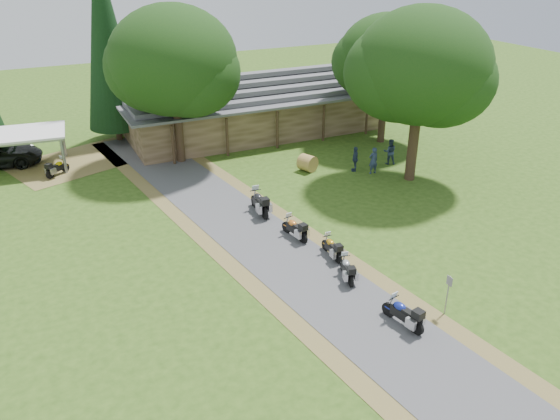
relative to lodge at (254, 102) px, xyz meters
name	(u,v)px	position (x,y,z in m)	size (l,w,h in m)	color
ground	(345,305)	(-6.00, -24.00, -2.45)	(120.00, 120.00, 0.00)	#2E4C15
driveway	(292,264)	(-6.50, -20.00, -2.45)	(46.00, 46.00, 0.00)	#4F4F51
lodge	(254,102)	(0.00, 0.00, 0.00)	(21.40, 9.40, 4.90)	brown
carport	(21,151)	(-17.60, -0.98, -1.14)	(6.03, 4.02, 2.61)	white
motorcycle_row_a	(403,312)	(-4.61, -26.13, -1.81)	(1.86, 0.61, 1.27)	navy
motorcycle_row_b	(347,268)	(-4.82, -22.24, -1.88)	(1.67, 0.54, 1.14)	#A1A4A8
motorcycle_row_c	(332,247)	(-4.45, -20.23, -1.88)	(1.67, 0.55, 1.14)	#C48715
motorcycle_row_d	(295,227)	(-5.22, -17.70, -1.83)	(1.81, 0.59, 1.24)	orange
motorcycle_row_e	(259,201)	(-5.71, -14.22, -1.72)	(2.14, 0.70, 1.47)	black
motorcycle_carport_a	(57,167)	(-15.59, -3.13, -1.86)	(1.72, 0.56, 1.18)	#D4BD07
person_a	(373,158)	(3.61, -11.93, -1.37)	(0.61, 0.44, 2.16)	navy
person_b	(390,149)	(5.66, -10.94, -1.38)	(0.61, 0.44, 2.14)	navy
person_c	(355,157)	(2.76, -11.01, -1.44)	(0.58, 0.41, 2.02)	navy
hay_bale	(308,163)	(-0.14, -9.61, -1.89)	(1.12, 1.12, 1.03)	olive
sign_post	(447,295)	(-2.53, -26.30, -1.52)	(0.33, 0.06, 1.86)	gray
oak_lodge_left	(175,81)	(-7.41, -4.14, 3.25)	(8.52, 8.52, 11.41)	#113510
oak_lodge_right	(386,74)	(7.97, -6.64, 2.80)	(7.40, 7.40, 10.50)	#113510
oak_driveway	(419,89)	(5.25, -13.80, 3.49)	(8.33, 8.33, 11.89)	#113510
cedar_near	(107,45)	(-10.47, 2.62, 4.84)	(4.23, 4.23, 14.58)	black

